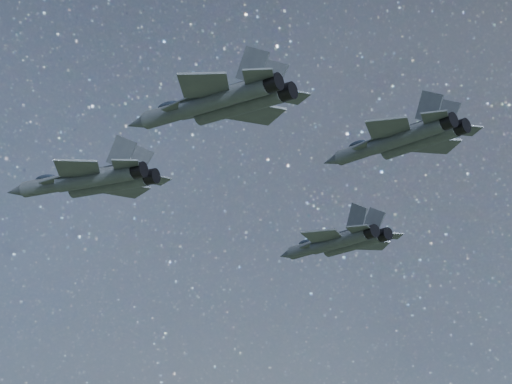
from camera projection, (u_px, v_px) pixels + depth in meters
The scene contains 4 objects.
jet_lead at pixel (90, 180), 87.46m from camera, with size 19.24×13.67×4.89m.
jet_left at pixel (338, 242), 100.86m from camera, with size 18.45×12.15×4.73m.
jet_right at pixel (219, 102), 65.48m from camera, with size 16.47×11.53×4.15m.
jet_slot at pixel (402, 139), 77.20m from camera, with size 16.66×11.16×4.22m.
Camera 1 is at (38.92, -68.01, 122.30)m, focal length 60.00 mm.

